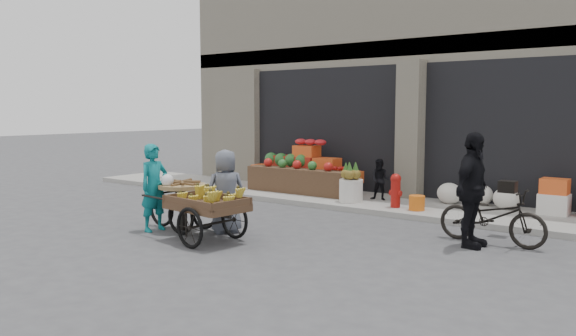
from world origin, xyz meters
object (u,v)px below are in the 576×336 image
Objects in this scene: tricycle_cart at (182,199)px; bicycle at (492,216)px; vendor_woman at (154,188)px; seated_person at (380,180)px; orange_bucket at (417,203)px; banana_cart at (205,201)px; pineapple_bin at (351,191)px; cyclist at (472,190)px; vendor_grey at (226,191)px; fire_hydrant at (396,189)px.

bicycle is at bearing 24.34° from tricycle_cart.
vendor_woman is 0.53m from tricycle_cart.
vendor_woman is at bearing -122.57° from seated_person.
tricycle_cart is at bearing -119.95° from seated_person.
seated_person is at bearing 56.83° from bicycle.
tricycle_cart is at bearing -126.82° from orange_bucket.
tricycle_cart is at bearing 117.30° from bicycle.
orange_bucket is at bearing 72.31° from banana_cart.
seated_person is at bearing -20.33° from vendor_woman.
banana_cart is at bearing -93.65° from pineapple_bin.
pineapple_bin is 1.62× the size of orange_bucket.
bicycle is 0.64m from cyclist.
pineapple_bin is 0.35× the size of vendor_grey.
tricycle_cart is (-0.95, 0.37, -0.10)m from banana_cart.
bicycle is at bearing -37.85° from orange_bucket.
tricycle_cart is at bearing 165.29° from banana_cart.
seated_person is 0.51× the size of cyclist.
banana_cart reaches higher than fire_hydrant.
seated_person is at bearing 69.03° from tricycle_cart.
pineapple_bin is 0.73× the size of fire_hydrant.
orange_bucket is at bearing 54.09° from bicycle.
seated_person is 0.41× the size of banana_cart.
cyclist is (-0.20, -0.40, 0.46)m from bicycle.
vendor_woman is (-2.69, -4.14, 0.28)m from fire_hydrant.
fire_hydrant is 0.31× the size of banana_cart.
seated_person reaches higher than fire_hydrant.
bicycle is (3.14, -2.21, -0.13)m from seated_person.
banana_cart is 1.47× the size of vendor_woman.
cyclist is at bearing -41.14° from fire_hydrant.
vendor_grey is 4.45m from bicycle.
fire_hydrant is 0.96m from seated_person.
fire_hydrant is 0.50× the size of tricycle_cart.
banana_cart is 4.64m from bicycle.
bicycle is at bearing -24.62° from cyclist.
pineapple_bin is 1.61m from orange_bucket.
fire_hydrant is 3.01m from cyclist.
bicycle is at bearing 41.21° from banana_cart.
vendor_woman reaches higher than vendor_grey.
vendor_woman is at bearing -175.84° from banana_cart.
fire_hydrant is 0.41× the size of bicycle.
bicycle is at bearing -61.13° from vendor_woman.
fire_hydrant is (1.10, -0.05, 0.13)m from pineapple_bin.
banana_cart is (-0.67, -4.84, 0.08)m from seated_person.
banana_cart is (-1.87, -4.14, 0.40)m from orange_bucket.
orange_bucket is 5.21m from vendor_woman.
vendor_woman is at bearing 115.73° from cyclist.
pineapple_bin is at bearing -18.55° from vendor_woman.
seated_person is 0.54× the size of bicycle.
vendor_grey is at bearing -111.62° from seated_person.
fire_hydrant is 3.84m from vendor_grey.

